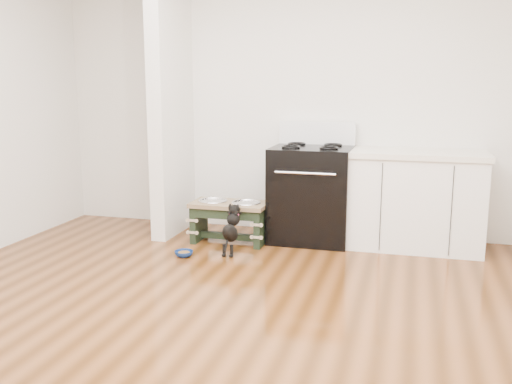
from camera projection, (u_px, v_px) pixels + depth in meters
The scene contains 8 objects.
ground at pixel (212, 325), 3.65m from camera, with size 5.00×5.00×0.00m, color #47250C.
room_shell at pixel (208, 67), 3.34m from camera, with size 5.00×5.00×5.00m.
partition_wall at pixel (171, 100), 5.69m from camera, with size 0.15×0.80×2.70m, color silver.
oven_range at pixel (311, 192), 5.54m from camera, with size 0.76×0.69×1.14m.
cabinet_run at pixel (416, 200), 5.30m from camera, with size 1.24×0.64×0.91m.
dog_feeder at pixel (229, 214), 5.48m from camera, with size 0.73×0.39×0.41m.
puppy at pixel (231, 227), 5.14m from camera, with size 0.13×0.37×0.44m.
floor_bowl at pixel (184, 254), 5.08m from camera, with size 0.21×0.21×0.05m.
Camera 1 is at (1.19, -3.22, 1.54)m, focal length 40.00 mm.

